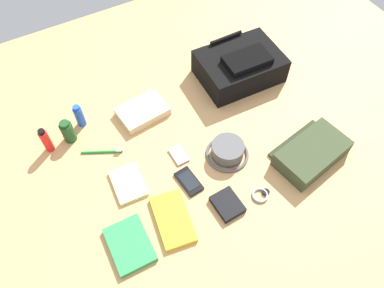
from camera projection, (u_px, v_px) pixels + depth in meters
ground_plane at (192, 151)px, 1.50m from camera, size 2.64×2.02×0.02m
backpack at (240, 66)px, 1.66m from camera, size 0.37×0.27×0.15m
toiletry_pouch at (311, 153)px, 1.44m from camera, size 0.31×0.24×0.07m
bucket_hat at (228, 151)px, 1.45m from camera, size 0.17×0.17×0.06m
sunscreen_spray at (46, 140)px, 1.44m from camera, size 0.03×0.03×0.12m
shampoo_bottle at (68, 131)px, 1.48m from camera, size 0.05×0.05×0.10m
deodorant_spray at (79, 116)px, 1.52m from camera, size 0.04×0.04×0.11m
paperback_novel at (130, 245)px, 1.26m from camera, size 0.14×0.18×0.02m
travel_guidebook at (173, 219)px, 1.31m from camera, size 0.15×0.22×0.02m
cell_phone at (189, 181)px, 1.40m from camera, size 0.07×0.12×0.01m
media_player at (178, 155)px, 1.47m from camera, size 0.05×0.08×0.01m
wristwatch at (261, 195)px, 1.37m from camera, size 0.07×0.06×0.01m
toothbrush at (104, 152)px, 1.48m from camera, size 0.15×0.08×0.02m
wallet at (227, 204)px, 1.34m from camera, size 0.09×0.11×0.02m
notepad at (128, 183)px, 1.39m from camera, size 0.12×0.16×0.02m
folded_towel at (143, 111)px, 1.58m from camera, size 0.21×0.16×0.04m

